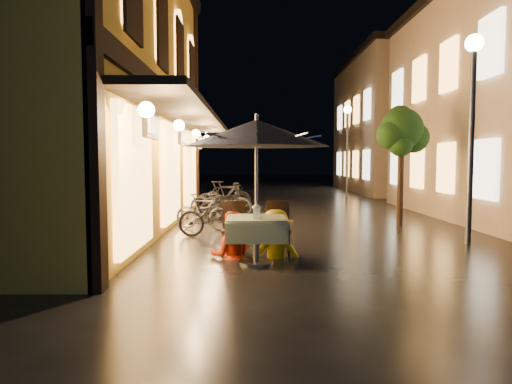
{
  "coord_description": "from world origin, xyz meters",
  "views": [
    {
      "loc": [
        -1.46,
        -7.24,
        1.71
      ],
      "look_at": [
        -1.38,
        0.79,
        1.15
      ],
      "focal_mm": 32.0,
      "sensor_mm": 36.0,
      "label": 1
    }
  ],
  "objects_px": {
    "person_yellow": "(276,211)",
    "bicycle_0": "(216,217)",
    "patio_umbrella": "(256,133)",
    "table_lantern": "(257,210)",
    "streetlamp_near": "(472,100)",
    "person_orange": "(231,212)",
    "cafe_table": "(256,229)"
  },
  "relations": [
    {
      "from": "cafe_table",
      "to": "streetlamp_near",
      "type": "bearing_deg",
      "value": 22.42
    },
    {
      "from": "cafe_table",
      "to": "patio_umbrella",
      "type": "relative_size",
      "value": 0.4
    },
    {
      "from": "streetlamp_near",
      "to": "bicycle_0",
      "type": "distance_m",
      "value": 5.84
    },
    {
      "from": "streetlamp_near",
      "to": "person_orange",
      "type": "xyz_separation_m",
      "value": [
        -4.82,
        -1.25,
        -2.12
      ]
    },
    {
      "from": "patio_umbrella",
      "to": "table_lantern",
      "type": "relative_size",
      "value": 9.84
    },
    {
      "from": "patio_umbrella",
      "to": "bicycle_0",
      "type": "distance_m",
      "value": 3.22
    },
    {
      "from": "streetlamp_near",
      "to": "table_lantern",
      "type": "height_order",
      "value": "streetlamp_near"
    },
    {
      "from": "patio_umbrella",
      "to": "streetlamp_near",
      "type": "bearing_deg",
      "value": 22.42
    },
    {
      "from": "patio_umbrella",
      "to": "person_yellow",
      "type": "relative_size",
      "value": 1.5
    },
    {
      "from": "person_yellow",
      "to": "bicycle_0",
      "type": "xyz_separation_m",
      "value": [
        -1.2,
        2.04,
        -0.36
      ]
    },
    {
      "from": "patio_umbrella",
      "to": "person_orange",
      "type": "height_order",
      "value": "patio_umbrella"
    },
    {
      "from": "streetlamp_near",
      "to": "person_orange",
      "type": "relative_size",
      "value": 2.67
    },
    {
      "from": "person_orange",
      "to": "bicycle_0",
      "type": "bearing_deg",
      "value": -81.01
    },
    {
      "from": "cafe_table",
      "to": "patio_umbrella",
      "type": "xyz_separation_m",
      "value": [
        0.0,
        0.0,
        1.56
      ]
    },
    {
      "from": "person_yellow",
      "to": "bicycle_0",
      "type": "bearing_deg",
      "value": -61.56
    },
    {
      "from": "patio_umbrella",
      "to": "person_yellow",
      "type": "distance_m",
      "value": 1.49
    },
    {
      "from": "streetlamp_near",
      "to": "bicycle_0",
      "type": "bearing_deg",
      "value": 171.29
    },
    {
      "from": "bicycle_0",
      "to": "cafe_table",
      "type": "bearing_deg",
      "value": -153.11
    },
    {
      "from": "patio_umbrella",
      "to": "bicycle_0",
      "type": "height_order",
      "value": "patio_umbrella"
    },
    {
      "from": "table_lantern",
      "to": "person_orange",
      "type": "bearing_deg",
      "value": 120.04
    },
    {
      "from": "patio_umbrella",
      "to": "person_yellow",
      "type": "xyz_separation_m",
      "value": [
        0.35,
        0.57,
        -1.33
      ]
    },
    {
      "from": "cafe_table",
      "to": "bicycle_0",
      "type": "bearing_deg",
      "value": 108.16
    },
    {
      "from": "table_lantern",
      "to": "bicycle_0",
      "type": "bearing_deg",
      "value": 106.88
    },
    {
      "from": "table_lantern",
      "to": "person_yellow",
      "type": "distance_m",
      "value": 0.86
    },
    {
      "from": "streetlamp_near",
      "to": "cafe_table",
      "type": "distance_m",
      "value": 5.28
    },
    {
      "from": "person_yellow",
      "to": "bicycle_0",
      "type": "distance_m",
      "value": 2.4
    },
    {
      "from": "streetlamp_near",
      "to": "patio_umbrella",
      "type": "bearing_deg",
      "value": -157.58
    },
    {
      "from": "streetlamp_near",
      "to": "person_yellow",
      "type": "bearing_deg",
      "value": -162.88
    },
    {
      "from": "cafe_table",
      "to": "bicycle_0",
      "type": "xyz_separation_m",
      "value": [
        -0.86,
        2.61,
        -0.13
      ]
    },
    {
      "from": "person_yellow",
      "to": "bicycle_0",
      "type": "height_order",
      "value": "person_yellow"
    },
    {
      "from": "table_lantern",
      "to": "person_yellow",
      "type": "relative_size",
      "value": 0.15
    },
    {
      "from": "person_orange",
      "to": "person_yellow",
      "type": "height_order",
      "value": "person_yellow"
    }
  ]
}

